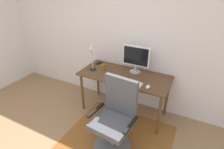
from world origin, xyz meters
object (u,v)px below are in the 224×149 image
Objects in this scene: keyboard at (128,82)px; computer_mouse at (148,87)px; desk_lamp at (92,52)px; office_chair at (115,122)px; desk at (124,79)px; coffee_cup at (103,67)px; cell_phone at (99,63)px; monitor at (136,57)px.

computer_mouse is (0.31, -0.01, 0.01)m from keyboard.
office_chair is (0.76, -0.67, -0.63)m from desk_lamp.
desk is 0.81m from office_chair.
keyboard is 0.41× the size of office_chair.
coffee_cup is 0.28m from cell_phone.
office_chair reaches higher than computer_mouse.
keyboard is 0.79m from desk_lamp.
keyboard is 3.07× the size of cell_phone.
desk_lamp is at bearing -172.57° from desk.
coffee_cup is at bearing 133.75° from office_chair.
keyboard is at bearing -21.50° from coffee_cup.
desk_lamp is at bearing 172.30° from computer_mouse.
computer_mouse reaches higher than desk.
office_chair is (0.20, -0.74, -0.24)m from desk.
computer_mouse is at bearing -48.84° from monitor.
monitor is 1.06× the size of keyboard.
computer_mouse reaches higher than keyboard.
office_chair is at bearing -51.53° from coffee_cup.
computer_mouse is at bearing 69.18° from office_chair.
monitor reaches higher than office_chair.
monitor is 0.77m from cell_phone.
coffee_cup is at bearing -161.39° from monitor.
desk_lamp is 1.20m from office_chair.
monitor reaches higher than keyboard.
desk is at bearing -1.77° from coffee_cup.
keyboard reaches higher than desk.
desk_lamp is (-0.56, -0.07, 0.39)m from desk.
coffee_cup is at bearing 158.50° from keyboard.
coffee_cup is (-0.52, -0.17, -0.22)m from monitor.
monitor is at bearing 13.28° from cell_phone.
monitor is at bearing 20.99° from desk_lamp.
monitor reaches higher than computer_mouse.
coffee_cup reaches higher than keyboard.
cell_phone is at bearing 136.56° from coffee_cup.
computer_mouse reaches higher than cell_phone.
monitor is at bearing 18.61° from coffee_cup.
coffee_cup is at bearing 28.15° from desk_lamp.
desk_lamp is at bearing -159.01° from monitor.
keyboard is (0.15, -0.21, 0.08)m from desk.
office_chair is at bearing -116.10° from computer_mouse.
cell_phone reaches higher than desk.
computer_mouse is 0.74× the size of cell_phone.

